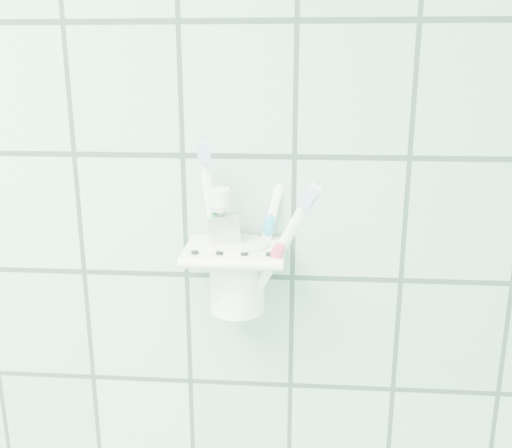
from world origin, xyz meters
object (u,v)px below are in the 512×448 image
toothbrush_pink (225,226)px  cup (237,274)px  holder_bracket (235,252)px  toothbrush_orange (249,226)px  toothpaste_tube (232,237)px  toothbrush_blue (250,228)px

toothbrush_pink → cup: bearing=-4.2°
holder_bracket → toothbrush_orange: 0.04m
cup → toothpaste_tube: size_ratio=0.58×
toothbrush_pink → holder_bracket: bearing=-18.7°
toothbrush_blue → toothpaste_tube: size_ratio=1.27×
toothbrush_pink → toothbrush_blue: 0.03m
holder_bracket → cup: (0.00, 0.00, -0.03)m
cup → toothbrush_pink: size_ratio=0.44×
toothbrush_blue → toothbrush_orange: size_ratio=1.00×
holder_bracket → toothbrush_orange: bearing=7.4°
toothbrush_pink → toothbrush_orange: same height
toothbrush_pink → toothbrush_orange: bearing=-15.0°
holder_bracket → toothpaste_tube: 0.02m
holder_bracket → toothbrush_pink: toothbrush_pink is taller
holder_bracket → toothbrush_orange: toothbrush_orange is taller
toothbrush_blue → cup: bearing=-169.0°
toothbrush_orange → holder_bracket: bearing=-152.0°
holder_bracket → toothpaste_tube: size_ratio=0.79×
toothbrush_pink → toothbrush_orange: 0.03m
holder_bracket → cup: same height
toothbrush_blue → toothbrush_orange: (-0.00, -0.00, 0.00)m
toothpaste_tube → cup: bearing=-52.4°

